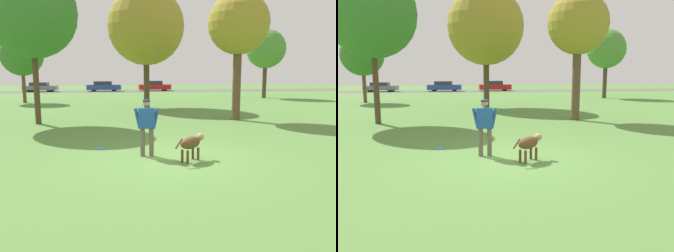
# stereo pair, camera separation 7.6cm
# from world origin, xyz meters

# --- Properties ---
(ground_plane) EXTENTS (120.00, 120.00, 0.00)m
(ground_plane) POSITION_xyz_m (0.00, 0.00, 0.00)
(ground_plane) COLOR #56843D
(far_road_strip) EXTENTS (120.00, 6.00, 0.01)m
(far_road_strip) POSITION_xyz_m (0.00, 36.09, 0.01)
(far_road_strip) COLOR #5B5B59
(far_road_strip) RESTS_ON ground_plane
(person) EXTENTS (0.72, 0.29, 1.59)m
(person) POSITION_xyz_m (-0.61, 0.40, 0.94)
(person) COLOR #665B4C
(person) RESTS_ON ground_plane
(dog) EXTENTS (0.96, 0.84, 0.69)m
(dog) POSITION_xyz_m (0.51, -0.29, 0.48)
(dog) COLOR brown
(dog) RESTS_ON ground_plane
(frisbee) EXTENTS (0.26, 0.26, 0.02)m
(frisbee) POSITION_xyz_m (-1.95, 1.49, 0.01)
(frisbee) COLOR #268CE5
(frisbee) RESTS_ON ground_plane
(tree_near_right) EXTENTS (2.97, 2.97, 6.18)m
(tree_near_right) POSITION_xyz_m (4.39, 7.12, 4.63)
(tree_near_right) COLOR brown
(tree_near_right) RESTS_ON ground_plane
(tree_far_right) EXTENTS (3.64, 3.64, 6.45)m
(tree_far_right) POSITION_xyz_m (12.31, 21.34, 4.59)
(tree_far_right) COLOR #4C3826
(tree_far_right) RESTS_ON ground_plane
(tree_mid_center) EXTENTS (5.10, 5.10, 7.96)m
(tree_mid_center) POSITION_xyz_m (0.45, 13.90, 5.39)
(tree_mid_center) COLOR #4C3826
(tree_mid_center) RESTS_ON ground_plane
(tree_far_left) EXTENTS (3.28, 3.28, 5.40)m
(tree_far_left) POSITION_xyz_m (-8.90, 18.94, 3.75)
(tree_far_left) COLOR brown
(tree_far_left) RESTS_ON ground_plane
(tree_near_left) EXTENTS (3.96, 3.96, 6.91)m
(tree_near_left) POSITION_xyz_m (-5.10, 7.12, 4.92)
(tree_near_left) COLOR #4C3826
(tree_near_left) RESTS_ON ground_plane
(parked_car_grey) EXTENTS (4.21, 1.86, 1.21)m
(parked_car_grey) POSITION_xyz_m (-11.60, 35.92, 0.61)
(parked_car_grey) COLOR slate
(parked_car_grey) RESTS_ON ground_plane
(parked_car_blue) EXTENTS (4.50, 1.89, 1.33)m
(parked_car_blue) POSITION_xyz_m (-3.50, 36.06, 0.66)
(parked_car_blue) COLOR #284293
(parked_car_blue) RESTS_ON ground_plane
(parked_car_red) EXTENTS (4.38, 1.87, 1.36)m
(parked_car_red) POSITION_xyz_m (3.27, 36.30, 0.66)
(parked_car_red) COLOR red
(parked_car_red) RESTS_ON ground_plane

